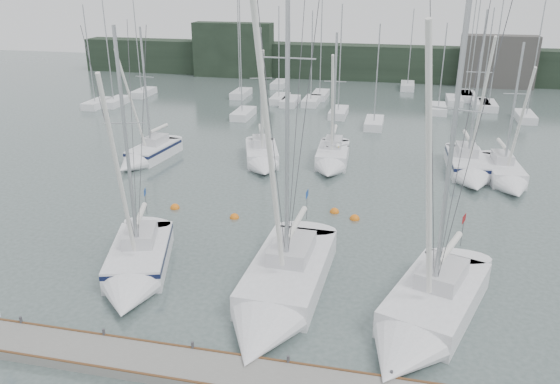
{
  "coord_description": "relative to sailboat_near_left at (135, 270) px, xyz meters",
  "views": [
    {
      "loc": [
        5.53,
        -21.2,
        14.63
      ],
      "look_at": [
        -0.37,
        5.0,
        3.91
      ],
      "focal_mm": 35.0,
      "sensor_mm": 36.0,
      "label": 1
    }
  ],
  "objects": [
    {
      "name": "mast_forest",
      "position": [
        7.4,
        42.38,
        -0.11
      ],
      "size": [
        59.71,
        26.21,
        14.6
      ],
      "color": "silver",
      "rests_on": "ground"
    },
    {
      "name": "buoy_d",
      "position": [
        10.25,
        10.08,
        -0.6
      ],
      "size": [
        0.64,
        0.64,
        0.64
      ],
      "primitive_type": "sphere",
      "color": "orange",
      "rests_on": "ground"
    },
    {
      "name": "far_building_right",
      "position": [
        25.04,
        59.07,
        2.9
      ],
      "size": [
        10.0,
        3.0,
        7.0
      ],
      "primitive_type": "cube",
      "color": "#44413E",
      "rests_on": "ground"
    },
    {
      "name": "buoy_a",
      "position": [
        2.63,
        8.58,
        -0.6
      ],
      "size": [
        0.6,
        0.6,
        0.6
      ],
      "primitive_type": "sphere",
      "color": "orange",
      "rests_on": "ground"
    },
    {
      "name": "sailboat_mid_d",
      "position": [
        18.11,
        19.87,
        0.03
      ],
      "size": [
        3.17,
        8.72,
        13.23
      ],
      "rotation": [
        0.0,
        0.0,
        0.05
      ],
      "color": "silver",
      "rests_on": "ground"
    },
    {
      "name": "sailboat_mid_a",
      "position": [
        -7.93,
        17.69,
        -0.02
      ],
      "size": [
        3.37,
        7.83,
        11.63
      ],
      "rotation": [
        0.0,
        0.0,
        -0.13
      ],
      "color": "silver",
      "rests_on": "ground"
    },
    {
      "name": "ground",
      "position": [
        7.04,
        -0.93,
        -0.6
      ],
      "size": [
        160.0,
        160.0,
        0.0
      ],
      "primitive_type": "plane",
      "color": "#465652",
      "rests_on": "ground"
    },
    {
      "name": "sailboat_near_center",
      "position": [
        7.63,
        -0.97,
        0.03
      ],
      "size": [
        3.93,
        11.68,
        19.3
      ],
      "rotation": [
        0.0,
        0.0,
        -0.04
      ],
      "color": "silver",
      "rests_on": "ground"
    },
    {
      "name": "far_treeline",
      "position": [
        7.04,
        61.07,
        1.9
      ],
      "size": [
        90.0,
        4.0,
        5.0
      ],
      "primitive_type": "cube",
      "color": "black",
      "rests_on": "ground"
    },
    {
      "name": "sailboat_near_left",
      "position": [
        0.0,
        0.0,
        0.0
      ],
      "size": [
        5.28,
        8.94,
        13.54
      ],
      "rotation": [
        0.0,
        0.0,
        0.3
      ],
      "color": "silver",
      "rests_on": "ground"
    },
    {
      "name": "sailboat_near_right",
      "position": [
        14.18,
        -1.4,
        0.03
      ],
      "size": [
        6.41,
        10.43,
        16.39
      ],
      "rotation": [
        0.0,
        0.0,
        -0.34
      ],
      "color": "silver",
      "rests_on": "ground"
    },
    {
      "name": "sailboat_mid_e",
      "position": [
        20.72,
        18.89,
        -0.05
      ],
      "size": [
        3.04,
        8.02,
        11.01
      ],
      "rotation": [
        0.0,
        0.0,
        0.08
      ],
      "color": "silver",
      "rests_on": "ground"
    },
    {
      "name": "far_building_left",
      "position": [
        -12.96,
        59.07,
        3.4
      ],
      "size": [
        12.0,
        3.0,
        8.0
      ],
      "primitive_type": "cube",
      "color": "black",
      "rests_on": "ground"
    },
    {
      "name": "dock",
      "position": [
        7.04,
        -5.93,
        -0.4
      ],
      "size": [
        24.0,
        2.0,
        0.4
      ],
      "primitive_type": "cube",
      "color": "slate",
      "rests_on": "ground"
    },
    {
      "name": "buoy_b",
      "position": [
        8.84,
        10.89,
        -0.6
      ],
      "size": [
        0.62,
        0.62,
        0.62
      ],
      "primitive_type": "sphere",
      "color": "orange",
      "rests_on": "ground"
    },
    {
      "name": "seagull",
      "position": [
        10.11,
        -0.08,
        7.34
      ],
      "size": [
        0.9,
        0.43,
        0.18
      ],
      "rotation": [
        0.0,
        0.0,
        0.28
      ],
      "color": "white",
      "rests_on": "ground"
    },
    {
      "name": "buoy_c",
      "position": [
        -1.75,
        9.2,
        -0.6
      ],
      "size": [
        0.63,
        0.63,
        0.63
      ],
      "primitive_type": "sphere",
      "color": "orange",
      "rests_on": "ground"
    },
    {
      "name": "sailboat_mid_c",
      "position": [
        7.41,
        19.82,
        -0.01
      ],
      "size": [
        2.84,
        7.62,
        11.31
      ],
      "rotation": [
        0.0,
        0.0,
        0.05
      ],
      "color": "silver",
      "rests_on": "ground"
    },
    {
      "name": "sailboat_mid_b",
      "position": [
        1.86,
        18.94,
        -0.02
      ],
      "size": [
        4.63,
        7.8,
        11.68
      ],
      "rotation": [
        0.0,
        0.0,
        0.31
      ],
      "color": "silver",
      "rests_on": "ground"
    }
  ]
}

